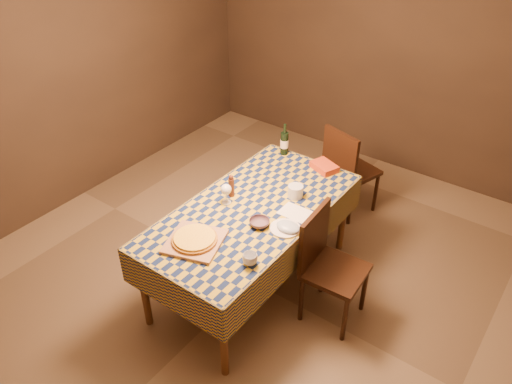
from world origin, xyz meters
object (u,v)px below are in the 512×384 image
(pizza, at_px, (195,238))
(chair_far, at_px, (347,167))
(white_plate, at_px, (285,228))
(cutting_board, at_px, (195,241))
(wine_bottle, at_px, (284,143))
(chair_right, at_px, (326,260))
(dining_table, at_px, (252,217))
(bowl, at_px, (259,223))

(pizza, relative_size, chair_far, 0.35)
(white_plate, bearing_deg, chair_far, 98.45)
(cutting_board, distance_m, pizza, 0.03)
(pizza, bearing_deg, chair_far, 83.53)
(wine_bottle, distance_m, chair_far, 0.73)
(chair_right, bearing_deg, dining_table, -172.81)
(dining_table, height_order, chair_far, chair_far)
(dining_table, distance_m, chair_far, 1.36)
(chair_right, bearing_deg, white_plate, -155.32)
(dining_table, relative_size, chair_right, 1.98)
(wine_bottle, relative_size, white_plate, 1.31)
(white_plate, bearing_deg, dining_table, 170.96)
(cutting_board, height_order, bowl, bowl)
(chair_right, bearing_deg, wine_bottle, 139.53)
(chair_far, xyz_separation_m, chair_right, (0.50, -1.27, 0.00))
(pizza, bearing_deg, dining_table, 81.28)
(dining_table, height_order, chair_right, chair_right)
(dining_table, distance_m, bowl, 0.23)
(wine_bottle, distance_m, white_plate, 1.09)
(bowl, distance_m, white_plate, 0.19)
(pizza, relative_size, bowl, 2.19)
(white_plate, relative_size, chair_right, 0.24)
(cutting_board, relative_size, chair_right, 0.40)
(pizza, relative_size, wine_bottle, 1.12)
(white_plate, bearing_deg, bowl, -156.69)
(wine_bottle, relative_size, chair_far, 0.32)
(pizza, distance_m, bowl, 0.49)
(cutting_board, distance_m, white_plate, 0.66)
(bowl, distance_m, chair_far, 1.50)
(chair_far, bearing_deg, chair_right, -68.56)
(dining_table, bearing_deg, white_plate, -9.04)
(pizza, distance_m, wine_bottle, 1.41)
(white_plate, relative_size, chair_far, 0.24)
(bowl, bearing_deg, cutting_board, -120.24)
(dining_table, relative_size, white_plate, 8.21)
(cutting_board, height_order, chair_far, chair_far)
(bowl, bearing_deg, white_plate, 23.31)
(pizza, height_order, chair_right, chair_right)
(cutting_board, relative_size, pizza, 1.13)
(dining_table, distance_m, white_plate, 0.35)
(bowl, xyz_separation_m, chair_right, (0.46, 0.21, -0.27))
(cutting_board, height_order, white_plate, cutting_board)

